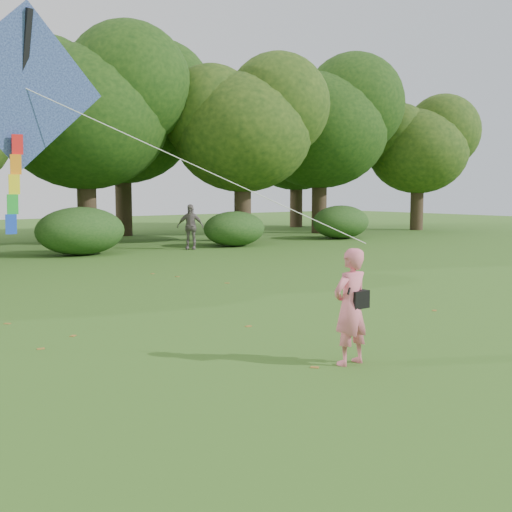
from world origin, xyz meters
TOP-DOWN VIEW (x-y plane):
  - ground at (0.00, 0.00)m, footprint 100.00×100.00m
  - man_kite_flyer at (-0.02, 0.42)m, footprint 0.64×0.43m
  - bystander_right at (7.63, 17.31)m, footprint 1.16×1.10m
  - crossbody_bag at (0.09, 0.39)m, footprint 0.43×0.20m
  - flying_kite at (-3.92, 2.55)m, footprint 5.25×2.49m
  - tree_line at (1.67, 22.88)m, footprint 54.70×15.30m
  - fallen_leaves at (-0.19, 5.84)m, footprint 10.11×10.73m

SIDE VIEW (x-z plane):
  - ground at x=0.00m, z-range 0.00..0.00m
  - fallen_leaves at x=-0.19m, z-range 0.00..0.01m
  - man_kite_flyer at x=-0.02m, z-range 0.00..1.71m
  - bystander_right at x=7.63m, z-range 0.00..1.93m
  - crossbody_bag at x=0.09m, z-range 0.62..1.32m
  - flying_kite at x=-3.92m, z-range 2.23..5.41m
  - tree_line at x=1.67m, z-range 0.86..10.35m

